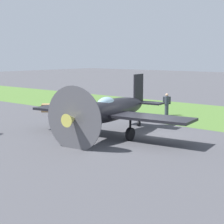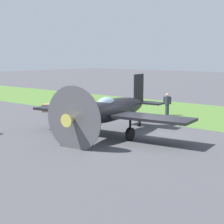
{
  "view_description": "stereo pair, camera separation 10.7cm",
  "coord_description": "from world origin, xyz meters",
  "px_view_note": "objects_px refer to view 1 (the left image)",
  "views": [
    {
      "loc": [
        -11.5,
        16.84,
        4.71
      ],
      "look_at": [
        2.19,
        0.55,
        1.4
      ],
      "focal_mm": 59.1,
      "sensor_mm": 36.0,
      "label": 1
    },
    {
      "loc": [
        -11.58,
        16.77,
        4.71
      ],
      "look_at": [
        2.19,
        0.55,
        1.4
      ],
      "focal_mm": 59.1,
      "sensor_mm": 36.0,
      "label": 2
    }
  ],
  "objects_px": {
    "fuel_drum": "(109,104)",
    "runway_marker_cone": "(103,111)",
    "airplane_lead": "(110,110)",
    "ground_crew_chief": "(167,104)",
    "supply_crate": "(47,108)"
  },
  "relations": [
    {
      "from": "airplane_lead",
      "to": "runway_marker_cone",
      "type": "relative_size",
      "value": 23.31
    },
    {
      "from": "ground_crew_chief",
      "to": "fuel_drum",
      "type": "height_order",
      "value": "ground_crew_chief"
    },
    {
      "from": "ground_crew_chief",
      "to": "supply_crate",
      "type": "bearing_deg",
      "value": -12.84
    },
    {
      "from": "airplane_lead",
      "to": "fuel_drum",
      "type": "xyz_separation_m",
      "value": [
        7.25,
        -8.37,
        -1.07
      ]
    },
    {
      "from": "fuel_drum",
      "to": "runway_marker_cone",
      "type": "relative_size",
      "value": 2.05
    },
    {
      "from": "airplane_lead",
      "to": "runway_marker_cone",
      "type": "height_order",
      "value": "airplane_lead"
    },
    {
      "from": "runway_marker_cone",
      "to": "fuel_drum",
      "type": "bearing_deg",
      "value": -59.37
    },
    {
      "from": "ground_crew_chief",
      "to": "fuel_drum",
      "type": "distance_m",
      "value": 5.83
    },
    {
      "from": "airplane_lead",
      "to": "supply_crate",
      "type": "bearing_deg",
      "value": -28.27
    },
    {
      "from": "airplane_lead",
      "to": "fuel_drum",
      "type": "height_order",
      "value": "airplane_lead"
    },
    {
      "from": "airplane_lead",
      "to": "supply_crate",
      "type": "height_order",
      "value": "airplane_lead"
    },
    {
      "from": "fuel_drum",
      "to": "runway_marker_cone",
      "type": "distance_m",
      "value": 2.9
    },
    {
      "from": "ground_crew_chief",
      "to": "runway_marker_cone",
      "type": "height_order",
      "value": "ground_crew_chief"
    },
    {
      "from": "supply_crate",
      "to": "runway_marker_cone",
      "type": "relative_size",
      "value": 2.05
    },
    {
      "from": "ground_crew_chief",
      "to": "runway_marker_cone",
      "type": "distance_m",
      "value": 5.12
    }
  ]
}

